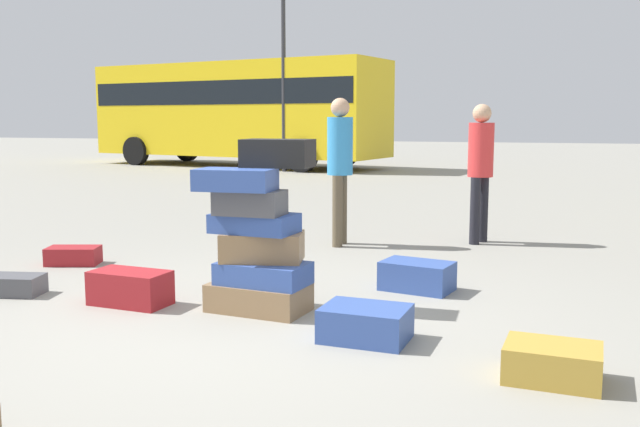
# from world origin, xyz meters

# --- Properties ---
(ground_plane) EXTENTS (80.00, 80.00, 0.00)m
(ground_plane) POSITION_xyz_m (0.00, 0.00, 0.00)
(ground_plane) COLOR gray
(suitcase_tower) EXTENTS (0.86, 0.60, 1.34)m
(suitcase_tower) POSITION_xyz_m (-0.04, 0.29, 0.58)
(suitcase_tower) COLOR olive
(suitcase_tower) RESTS_ON ground
(suitcase_navy_foreground_far) EXTENTS (0.60, 0.47, 0.23)m
(suitcase_navy_foreground_far) POSITION_xyz_m (0.93, -0.20, 0.12)
(suitcase_navy_foreground_far) COLOR #334F99
(suitcase_navy_foreground_far) RESTS_ON ground
(suitcase_tan_right_side) EXTENTS (0.57, 0.44, 0.21)m
(suitcase_tan_right_side) POSITION_xyz_m (2.13, -0.62, 0.11)
(suitcase_tan_right_side) COLOR #B28C33
(suitcase_tan_right_side) RESTS_ON ground
(suitcase_maroon_behind_tower) EXTENTS (0.66, 0.39, 0.28)m
(suitcase_maroon_behind_tower) POSITION_xyz_m (-1.10, 0.14, 0.14)
(suitcase_maroon_behind_tower) COLOR maroon
(suitcase_maroon_behind_tower) RESTS_ON ground
(suitcase_charcoal_white_trunk) EXTENTS (0.57, 0.39, 0.17)m
(suitcase_charcoal_white_trunk) POSITION_xyz_m (-2.25, 0.13, 0.08)
(suitcase_charcoal_white_trunk) COLOR #4C4C51
(suitcase_charcoal_white_trunk) RESTS_ON ground
(suitcase_maroon_upright_blue) EXTENTS (0.58, 0.43, 0.18)m
(suitcase_maroon_upright_blue) POSITION_xyz_m (-2.52, 1.36, 0.09)
(suitcase_maroon_upright_blue) COLOR maroon
(suitcase_maroon_upright_blue) RESTS_ON ground
(suitcase_navy_left_side) EXTENTS (0.67, 0.50, 0.25)m
(suitcase_navy_left_side) POSITION_xyz_m (1.05, 1.29, 0.13)
(suitcase_navy_left_side) COLOR #334F99
(suitcase_navy_left_side) RESTS_ON ground
(person_bearded_onlooker) EXTENTS (0.30, 0.34, 1.73)m
(person_bearded_onlooker) POSITION_xyz_m (-0.18, 3.22, 1.03)
(person_bearded_onlooker) COLOR brown
(person_bearded_onlooker) RESTS_ON ground
(person_tourist_with_camera) EXTENTS (0.30, 0.32, 1.66)m
(person_tourist_with_camera) POSITION_xyz_m (1.38, 3.85, 0.99)
(person_tourist_with_camera) COLOR black
(person_tourist_with_camera) RESTS_ON ground
(parked_bus) EXTENTS (9.84, 4.51, 3.15)m
(parked_bus) POSITION_xyz_m (-6.89, 15.66, 1.83)
(parked_bus) COLOR yellow
(parked_bus) RESTS_ON ground
(lamp_post) EXTENTS (0.36, 0.36, 6.35)m
(lamp_post) POSITION_xyz_m (-4.73, 13.93, 4.12)
(lamp_post) COLOR #333338
(lamp_post) RESTS_ON ground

